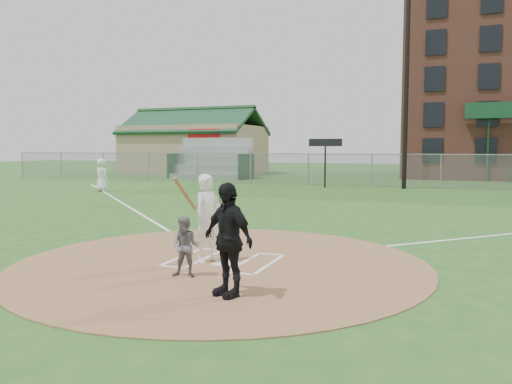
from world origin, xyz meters
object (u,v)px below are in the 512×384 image
(umpire, at_px, (228,239))
(ondeck_player, at_px, (102,175))
(catcher, at_px, (186,247))
(home_plate, at_px, (226,264))
(batter_at_plate, at_px, (208,218))

(umpire, xyz_separation_m, ondeck_player, (-14.40, 15.34, -0.02))
(catcher, bearing_deg, home_plate, 63.81)
(home_plate, xyz_separation_m, ondeck_player, (-13.51, 13.46, 0.86))
(catcher, distance_m, ondeck_player, 19.66)
(catcher, xyz_separation_m, ondeck_player, (-13.22, 14.56, 0.33))
(catcher, bearing_deg, ondeck_player, 120.92)
(umpire, height_order, ondeck_player, umpire)
(ondeck_player, height_order, batter_at_plate, batter_at_plate)
(home_plate, relative_size, ondeck_player, 0.25)
(home_plate, height_order, ondeck_player, ondeck_player)
(ondeck_player, relative_size, batter_at_plate, 1.00)
(umpire, relative_size, batter_at_plate, 1.00)
(batter_at_plate, bearing_deg, umpire, -56.17)
(catcher, relative_size, umpire, 0.61)
(umpire, distance_m, batter_at_plate, 2.42)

